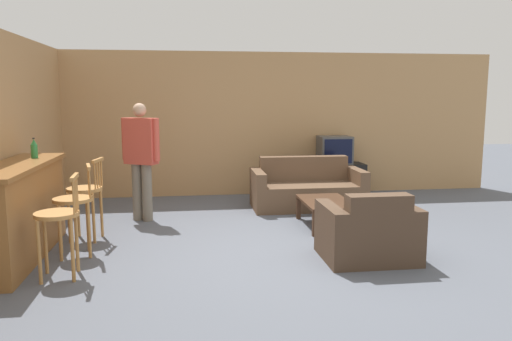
# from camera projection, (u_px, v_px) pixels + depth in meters

# --- Properties ---
(ground_plane) EXTENTS (24.00, 24.00, 0.00)m
(ground_plane) POSITION_uv_depth(u_px,v_px,m) (282.00, 252.00, 5.83)
(ground_plane) COLOR #565B66
(wall_back) EXTENTS (9.40, 0.08, 2.60)m
(wall_back) POSITION_uv_depth(u_px,v_px,m) (246.00, 124.00, 9.14)
(wall_back) COLOR tan
(wall_back) RESTS_ON ground_plane
(wall_left) EXTENTS (0.08, 8.57, 2.60)m
(wall_left) POSITION_uv_depth(u_px,v_px,m) (16.00, 136.00, 6.46)
(wall_left) COLOR tan
(wall_left) RESTS_ON ground_plane
(bar_counter) EXTENTS (0.55, 2.15, 1.07)m
(bar_counter) POSITION_uv_depth(u_px,v_px,m) (19.00, 211.00, 5.52)
(bar_counter) COLOR brown
(bar_counter) RESTS_ON ground_plane
(bar_chair_near) EXTENTS (0.46, 0.46, 1.04)m
(bar_chair_near) POSITION_uv_depth(u_px,v_px,m) (59.00, 221.00, 4.93)
(bar_chair_near) COLOR #B77F42
(bar_chair_near) RESTS_ON ground_plane
(bar_chair_mid) EXTENTS (0.52, 0.52, 1.04)m
(bar_chair_mid) POSITION_uv_depth(u_px,v_px,m) (75.00, 206.00, 5.63)
(bar_chair_mid) COLOR #B77F42
(bar_chair_mid) RESTS_ON ground_plane
(bar_chair_far) EXTENTS (0.49, 0.49, 1.04)m
(bar_chair_far) POSITION_uv_depth(u_px,v_px,m) (86.00, 195.00, 6.26)
(bar_chair_far) COLOR #B77F42
(bar_chair_far) RESTS_ON ground_plane
(couch_far) EXTENTS (1.80, 0.87, 0.81)m
(couch_far) POSITION_uv_depth(u_px,v_px,m) (307.00, 190.00, 8.17)
(couch_far) COLOR brown
(couch_far) RESTS_ON ground_plane
(armchair_near) EXTENTS (1.00, 0.83, 0.79)m
(armchair_near) POSITION_uv_depth(u_px,v_px,m) (369.00, 234.00, 5.53)
(armchair_near) COLOR #4C3828
(armchair_near) RESTS_ON ground_plane
(coffee_table) EXTENTS (0.65, 1.04, 0.37)m
(coffee_table) POSITION_uv_depth(u_px,v_px,m) (326.00, 204.00, 6.96)
(coffee_table) COLOR #472D1E
(coffee_table) RESTS_ON ground_plane
(tv_unit) EXTENTS (1.10, 0.49, 0.58)m
(tv_unit) POSITION_uv_depth(u_px,v_px,m) (334.00, 179.00, 9.19)
(tv_unit) COLOR black
(tv_unit) RESTS_ON ground_plane
(tv) EXTENTS (0.58, 0.47, 0.50)m
(tv) POSITION_uv_depth(u_px,v_px,m) (335.00, 150.00, 9.11)
(tv) COLOR #4C4C4C
(tv) RESTS_ON tv_unit
(bottle) EXTENTS (0.08, 0.08, 0.24)m
(bottle) POSITION_uv_depth(u_px,v_px,m) (34.00, 149.00, 5.95)
(bottle) COLOR #2D7F3D
(bottle) RESTS_ON bar_counter
(person_by_window) EXTENTS (0.55, 0.39, 1.71)m
(person_by_window) POSITION_uv_depth(u_px,v_px,m) (141.00, 155.00, 7.20)
(person_by_window) COLOR #756B5B
(person_by_window) RESTS_ON ground_plane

